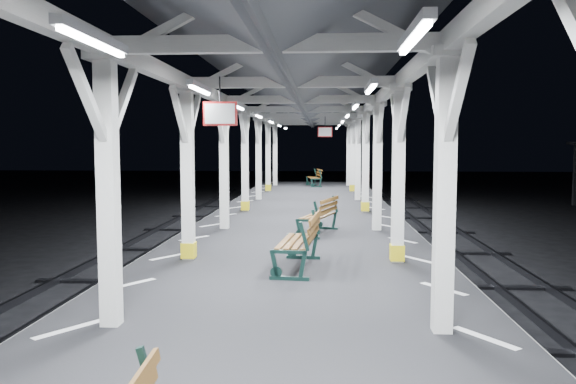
{
  "coord_description": "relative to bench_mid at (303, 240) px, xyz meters",
  "views": [
    {
      "loc": [
        0.58,
        -8.59,
        3.21
      ],
      "look_at": [
        -0.16,
        3.41,
        2.2
      ],
      "focal_mm": 35.0,
      "sensor_mm": 36.0,
      "label": 1
    }
  ],
  "objects": [
    {
      "name": "canopy",
      "position": [
        -0.24,
        -1.29,
        3.03
      ],
      "size": [
        5.4,
        49.0,
        4.65
      ],
      "color": "silver",
      "rests_on": "platform"
    },
    {
      "name": "bench_extra",
      "position": [
        -0.01,
        20.17,
        -0.04
      ],
      "size": [
        0.92,
        1.77,
        0.92
      ],
      "rotation": [
        0.0,
        0.0,
        0.18
      ],
      "color": "#122E29",
      "rests_on": "platform"
    },
    {
      "name": "ground",
      "position": [
        -0.24,
        -1.27,
        -1.53
      ],
      "size": [
        120.0,
        120.0,
        0.0
      ],
      "primitive_type": "plane",
      "color": "black",
      "rests_on": "ground"
    },
    {
      "name": "hazard_stripes_right",
      "position": [
        2.21,
        -1.27,
        -0.52
      ],
      "size": [
        1.0,
        48.0,
        0.01
      ],
      "primitive_type": "cube",
      "color": "silver",
      "rests_on": "platform"
    },
    {
      "name": "hazard_stripes_left",
      "position": [
        -2.69,
        -1.27,
        -0.52
      ],
      "size": [
        1.0,
        48.0,
        0.01
      ],
      "primitive_type": "cube",
      "color": "silver",
      "rests_on": "platform"
    },
    {
      "name": "bench_far",
      "position": [
        0.33,
        3.97,
        -0.04
      ],
      "size": [
        1.07,
        1.78,
        0.91
      ],
      "rotation": [
        0.0,
        0.0,
        -0.29
      ],
      "color": "#122E29",
      "rests_on": "platform"
    },
    {
      "name": "bench_mid",
      "position": [
        0.0,
        0.0,
        0.0
      ],
      "size": [
        0.85,
        1.87,
        0.99
      ],
      "rotation": [
        0.0,
        0.0,
        -0.1
      ],
      "color": "#122E29",
      "rests_on": "platform"
    },
    {
      "name": "platform",
      "position": [
        -0.24,
        -1.27,
        -1.03
      ],
      "size": [
        6.0,
        50.0,
        1.0
      ],
      "primitive_type": "cube",
      "color": "black",
      "rests_on": "ground"
    }
  ]
}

